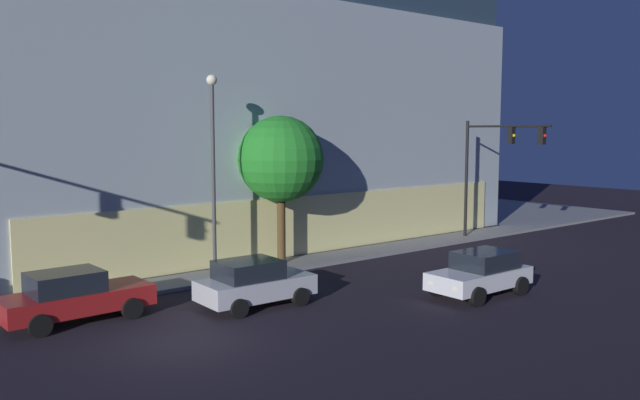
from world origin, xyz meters
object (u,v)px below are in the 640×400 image
(street_lamp_sidewalk, at_px, (213,152))
(car_white, at_px, (481,273))
(car_red, at_px, (74,296))
(modern_building, at_px, (170,113))
(sidewalk_tree, at_px, (281,160))
(car_silver, at_px, (254,283))
(traffic_light_far_corner, at_px, (496,154))

(street_lamp_sidewalk, xyz_separation_m, car_white, (6.57, -8.63, -4.50))
(street_lamp_sidewalk, xyz_separation_m, car_red, (-6.63, -2.44, -4.50))
(modern_building, distance_m, car_white, 26.34)
(modern_building, distance_m, sidewalk_tree, 16.69)
(car_white, bearing_deg, street_lamp_sidewalk, 127.26)
(sidewalk_tree, height_order, car_silver, sidewalk_tree)
(car_silver, bearing_deg, street_lamp_sidewalk, 77.46)
(car_red, xyz_separation_m, car_white, (13.20, -6.20, 0.00))
(car_white, bearing_deg, traffic_light_far_corner, 34.09)
(traffic_light_far_corner, height_order, car_silver, traffic_light_far_corner)
(modern_building, distance_m, car_silver, 23.56)
(modern_building, relative_size, car_red, 6.45)
(modern_building, relative_size, car_silver, 7.54)
(street_lamp_sidewalk, height_order, car_white, street_lamp_sidewalk)
(traffic_light_far_corner, distance_m, street_lamp_sidewalk, 16.74)
(modern_building, height_order, car_red, modern_building)
(modern_building, distance_m, street_lamp_sidewalk, 18.13)
(car_red, bearing_deg, modern_building, 56.22)
(sidewalk_tree, bearing_deg, modern_building, 81.40)
(street_lamp_sidewalk, bearing_deg, car_white, -52.74)
(modern_building, relative_size, street_lamp_sidewalk, 3.73)
(modern_building, xyz_separation_m, car_white, (0.27, -25.52, -6.53))
(car_red, xyz_separation_m, car_silver, (5.62, -2.10, -0.00))
(car_red, distance_m, car_silver, 6.00)
(car_white, bearing_deg, car_red, 154.85)
(car_silver, bearing_deg, sidewalk_tree, 46.52)
(car_silver, height_order, car_white, car_silver)
(sidewalk_tree, xyz_separation_m, car_white, (2.74, -9.20, -4.06))
(car_red, bearing_deg, car_white, -25.15)
(modern_building, relative_size, sidewalk_tree, 4.60)
(traffic_light_far_corner, distance_m, car_silver, 18.32)
(street_lamp_sidewalk, height_order, car_silver, street_lamp_sidewalk)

